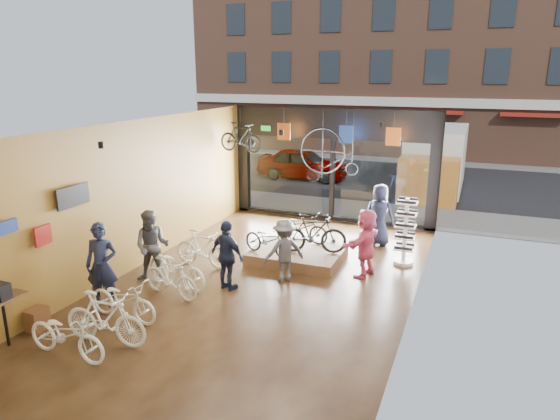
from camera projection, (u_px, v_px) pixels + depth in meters
The scene contains 36 objects.
ground_plane at pixel (262, 286), 11.99m from camera, with size 7.00×12.00×0.04m, color black.
ceiling at pixel (260, 125), 10.96m from camera, with size 7.00×12.00×0.04m, color black.
wall_left at pixel (135, 195), 12.74m from camera, with size 0.04×12.00×3.80m, color brown.
wall_right at pixel (418, 226), 10.22m from camera, with size 0.04×12.00×3.80m, color beige.
wall_back at pixel (62, 331), 6.09m from camera, with size 7.00×0.04×3.80m, color beige.
storefront at pixel (333, 165), 16.85m from camera, with size 7.00×0.26×3.80m, color black, non-canonical shape.
exit_sign at pixel (266, 128), 17.29m from camera, with size 0.35×0.06×0.18m, color #198C26.
street_road at pixel (380, 172), 25.41m from camera, with size 30.00×18.00×0.02m, color black.
sidewalk_near at pixel (340, 209), 18.42m from camera, with size 30.00×2.40×0.12m, color slate.
sidewalk_far at pixel (393, 159), 28.97m from camera, with size 30.00×2.00×0.12m, color slate.
opposite_building at pixel (408, 35), 29.35m from camera, with size 26.00×5.00×14.00m, color brown.
street_car at pixel (303, 164), 23.65m from camera, with size 1.72×4.28×1.46m, color gray.
box_truck at pixel (434, 163), 20.44m from camera, with size 2.26×6.79×2.68m, color silver, non-canonical shape.
floor_bike_0 at pixel (66, 334), 8.85m from camera, with size 0.60×1.73×0.91m, color beige.
floor_bike_1 at pixel (105, 319), 9.28m from camera, with size 0.49×1.73×1.04m, color beige.
floor_bike_2 at pixel (123, 300), 10.23m from camera, with size 0.59×1.68×0.88m, color beige.
floor_bike_3 at pixel (171, 277), 11.24m from camera, with size 0.45×1.58×0.95m, color beige.
floor_bike_4 at pixel (177, 267), 11.82m from camera, with size 0.63×1.82×0.96m, color beige.
floor_bike_5 at pixel (202, 249), 13.02m from camera, with size 0.46×1.63×0.98m, color beige.
display_platform at pixel (297, 255), 13.52m from camera, with size 2.40×1.80×0.30m, color #472E1A.
display_bike_left at pixel (268, 240), 12.99m from camera, with size 0.55×1.57×0.82m, color black.
display_bike_mid at pixel (313, 234), 13.14m from camera, with size 0.50×1.76×1.06m, color black.
display_bike_right at pixel (301, 227), 14.03m from camera, with size 0.57×1.62×0.85m, color black.
customer_0 at pixel (102, 265), 10.69m from camera, with size 0.69×0.45×1.89m, color #161C33.
customer_1 at pixel (152, 246), 12.02m from camera, with size 0.86×0.67×1.78m, color #3F3F44.
customer_2 at pixel (227, 255), 11.56m from camera, with size 0.98×0.41×1.68m, color #161C33.
customer_3 at pixel (284, 251), 12.02m from camera, with size 1.01×0.58×1.57m, color #3F3F44.
customer_4 at pixel (379, 215), 14.56m from camera, with size 0.89×0.58×1.82m, color #161C33.
customer_5 at pixel (366, 243), 12.35m from camera, with size 1.60×0.51×1.72m, color #CC4C72.
sunglasses_rack at pixel (405, 232), 13.08m from camera, with size 0.53×0.44×1.80m, color white, non-canonical shape.
wall_merch at pixel (30, 266), 9.71m from camera, with size 0.40×2.40×2.60m, color navy, non-canonical shape.
penny_farthing at pixel (332, 153), 15.49m from camera, with size 1.82×0.06×1.46m, color black, non-canonical shape.
hung_bike at pixel (241, 137), 15.87m from camera, with size 0.45×1.58×0.95m, color black.
jersey_left at pixel (284, 132), 16.35m from camera, with size 0.45×0.03×0.55m, color #CC5919.
jersey_mid at pixel (346, 134), 15.60m from camera, with size 0.45×0.03×0.55m, color #1E3F99.
jersey_right at pixel (393, 137), 15.08m from camera, with size 0.45×0.03×0.55m, color #CC5919.
Camera 1 is at (4.51, -10.11, 4.96)m, focal length 32.00 mm.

